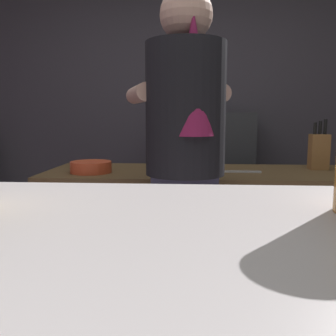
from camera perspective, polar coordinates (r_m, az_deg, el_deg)
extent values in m
cube|color=#4C4752|center=(3.53, 2.07, 10.58)|extent=(5.20, 0.10, 2.70)
cube|color=brown|center=(2.18, 10.19, -12.15)|extent=(2.10, 0.60, 0.89)
cube|color=#36373C|center=(3.30, 6.35, -2.17)|extent=(0.76, 0.36, 1.22)
cube|color=#2B283D|center=(1.74, 2.57, -16.48)|extent=(0.28, 0.20, 0.94)
cylinder|color=black|center=(1.58, 2.74, 9.01)|extent=(0.34, 0.34, 0.55)
sphere|color=#D5A28F|center=(1.63, 2.84, 22.68)|extent=(0.22, 0.22, 0.22)
cone|color=#8C1E4C|center=(1.50, 3.90, 14.47)|extent=(0.18, 0.18, 0.49)
cylinder|color=#D5A28F|center=(1.70, -4.44, 11.40)|extent=(0.17, 0.33, 0.08)
cylinder|color=#D5A28F|center=(1.79, 6.57, 11.20)|extent=(0.17, 0.33, 0.08)
cube|color=#956336|center=(2.26, 22.36, 2.33)|extent=(0.10, 0.08, 0.20)
cylinder|color=black|center=(2.24, 21.86, 5.74)|extent=(0.02, 0.02, 0.07)
cylinder|color=black|center=(2.25, 22.54, 5.80)|extent=(0.02, 0.02, 0.07)
cylinder|color=black|center=(2.26, 23.23, 5.90)|extent=(0.02, 0.02, 0.08)
cylinder|color=#C94828|center=(2.02, -11.86, 0.16)|extent=(0.22, 0.22, 0.06)
cube|color=silver|center=(2.02, 10.86, -0.56)|extent=(0.24, 0.03, 0.01)
cylinder|color=black|center=(3.21, 6.19, 9.69)|extent=(0.07, 0.07, 0.13)
cylinder|color=black|center=(3.22, 6.22, 11.30)|extent=(0.03, 0.03, 0.05)
cylinder|color=red|center=(3.22, 6.23, 11.86)|extent=(0.04, 0.04, 0.01)
cylinder|color=#295597|center=(3.16, 1.87, 9.65)|extent=(0.07, 0.07, 0.12)
cylinder|color=#295597|center=(3.16, 1.88, 11.13)|extent=(0.03, 0.03, 0.05)
cylinder|color=silver|center=(3.17, 1.88, 11.66)|extent=(0.04, 0.04, 0.01)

